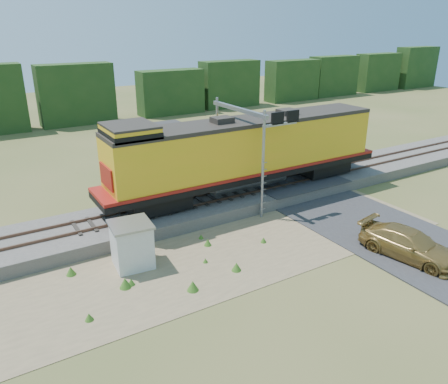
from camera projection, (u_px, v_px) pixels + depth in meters
ground at (265, 244)px, 24.88m from camera, size 140.00×140.00×0.00m
ballast at (212, 203)px, 29.52m from camera, size 70.00×5.00×0.80m
rails at (212, 197)px, 29.34m from camera, size 70.00×1.54×0.16m
dirt_shoulder at (230, 249)px, 24.30m from camera, size 26.00×8.00×0.03m
road at (344, 213)px, 28.83m from camera, size 7.00×66.00×0.86m
tree_line_north at (84, 99)px, 54.06m from camera, size 130.00×3.00×6.50m
weed_clumps at (211, 260)px, 23.26m from camera, size 15.00×6.20×0.56m
locomotive at (245, 151)px, 29.61m from camera, size 21.25×3.24×5.48m
shed at (132, 244)px, 22.29m from camera, size 2.21×2.21×2.41m
signal_gantry at (249, 131)px, 28.42m from camera, size 2.76×6.20×6.97m
car at (409, 244)px, 23.25m from camera, size 3.13×5.65×1.55m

